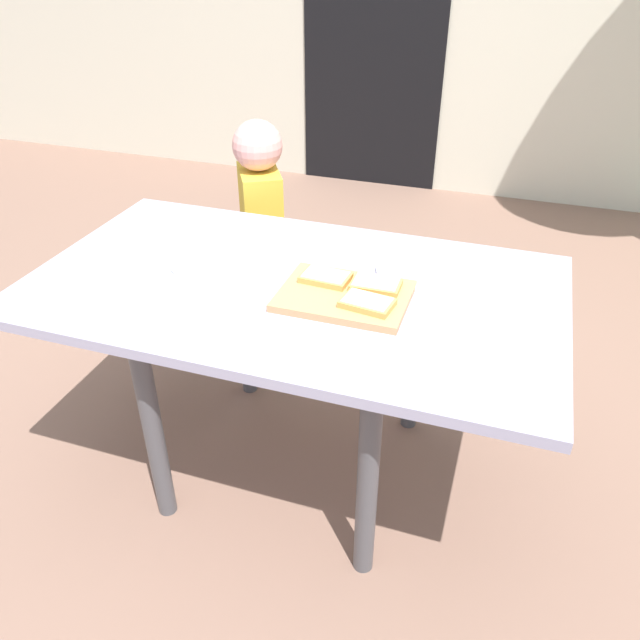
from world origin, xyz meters
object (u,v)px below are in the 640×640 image
(pizza_slice_near_right, at_px, (367,303))
(pizza_slice_far_left, at_px, (326,277))
(dining_table, at_px, (293,308))
(child_left, at_px, (262,225))
(plate_white_left, at_px, (209,262))
(plate_white_right, at_px, (415,271))
(cutting_board, at_px, (344,296))
(pizza_slice_far_right, at_px, (376,285))

(pizza_slice_near_right, bearing_deg, pizza_slice_far_left, 146.53)
(pizza_slice_far_left, bearing_deg, pizza_slice_near_right, -33.47)
(dining_table, xyz_separation_m, child_left, (-0.36, 0.62, -0.06))
(plate_white_left, height_order, plate_white_right, same)
(pizza_slice_near_right, height_order, plate_white_left, pizza_slice_near_right)
(child_left, bearing_deg, pizza_slice_far_left, -53.14)
(pizza_slice_far_left, distance_m, pizza_slice_near_right, 0.17)
(dining_table, relative_size, pizza_slice_near_right, 10.37)
(cutting_board, distance_m, plate_white_left, 0.44)
(cutting_board, relative_size, plate_white_left, 1.51)
(plate_white_right, relative_size, child_left, 0.24)
(cutting_board, bearing_deg, dining_table, 167.40)
(dining_table, distance_m, plate_white_left, 0.29)
(dining_table, bearing_deg, plate_white_right, 29.47)
(pizza_slice_far_right, relative_size, plate_white_right, 0.59)
(pizza_slice_far_left, relative_size, plate_white_right, 0.60)
(pizza_slice_near_right, relative_size, plate_white_right, 0.63)
(dining_table, relative_size, pizza_slice_far_right, 11.07)
(plate_white_left, bearing_deg, plate_white_right, 13.62)
(cutting_board, bearing_deg, pizza_slice_near_right, -32.20)
(pizza_slice_far_left, xyz_separation_m, child_left, (-0.45, 0.61, -0.17))
(pizza_slice_near_right, height_order, plate_white_right, pizza_slice_near_right)
(dining_table, xyz_separation_m, pizza_slice_near_right, (0.23, -0.08, 0.11))
(dining_table, height_order, pizza_slice_far_right, pizza_slice_far_right)
(pizza_slice_near_right, bearing_deg, plate_white_left, 167.20)
(pizza_slice_far_right, xyz_separation_m, child_left, (-0.59, 0.60, -0.17))
(pizza_slice_far_right, bearing_deg, pizza_slice_far_left, -178.39)
(pizza_slice_far_left, height_order, pizza_slice_far_right, same)
(cutting_board, distance_m, child_left, 0.85)
(pizza_slice_far_right, distance_m, child_left, 0.86)
(plate_white_left, bearing_deg, pizza_slice_far_left, -3.41)
(pizza_slice_far_right, bearing_deg, plate_white_left, 177.97)
(plate_white_left, distance_m, plate_white_right, 0.60)
(cutting_board, bearing_deg, plate_white_right, 54.57)
(pizza_slice_far_right, relative_size, pizza_slice_near_right, 0.94)
(cutting_board, bearing_deg, child_left, 128.61)
(pizza_slice_far_right, distance_m, plate_white_left, 0.50)
(dining_table, height_order, cutting_board, cutting_board)
(child_left, bearing_deg, pizza_slice_far_right, -45.44)
(pizza_slice_far_left, height_order, child_left, child_left)
(pizza_slice_far_left, relative_size, pizza_slice_near_right, 0.96)
(pizza_slice_near_right, bearing_deg, child_left, 130.41)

